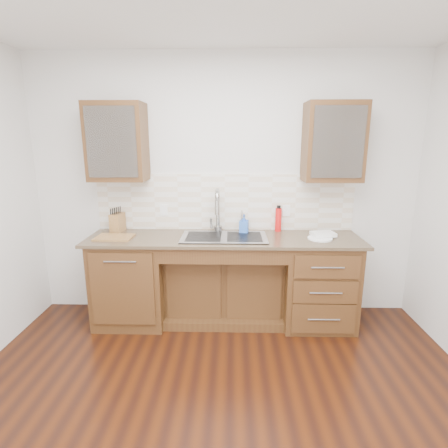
{
  "coord_description": "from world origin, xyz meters",
  "views": [
    {
      "loc": [
        0.08,
        -1.9,
        1.85
      ],
      "look_at": [
        0.0,
        1.4,
        1.05
      ],
      "focal_mm": 28.0,
      "sensor_mm": 36.0,
      "label": 1
    }
  ],
  "objects_px": {
    "cutting_board": "(114,237)",
    "water_bottle": "(278,220)",
    "plate": "(320,238)",
    "soap_bottle": "(244,224)",
    "knife_block": "(118,222)"
  },
  "relations": [
    {
      "from": "water_bottle",
      "to": "cutting_board",
      "type": "height_order",
      "value": "water_bottle"
    },
    {
      "from": "cutting_board",
      "to": "knife_block",
      "type": "bearing_deg",
      "value": 99.76
    },
    {
      "from": "plate",
      "to": "water_bottle",
      "type": "bearing_deg",
      "value": 141.23
    },
    {
      "from": "soap_bottle",
      "to": "knife_block",
      "type": "relative_size",
      "value": 1.02
    },
    {
      "from": "plate",
      "to": "soap_bottle",
      "type": "bearing_deg",
      "value": 164.18
    },
    {
      "from": "cutting_board",
      "to": "water_bottle",
      "type": "bearing_deg",
      "value": 10.72
    },
    {
      "from": "water_bottle",
      "to": "cutting_board",
      "type": "distance_m",
      "value": 1.67
    },
    {
      "from": "soap_bottle",
      "to": "cutting_board",
      "type": "distance_m",
      "value": 1.3
    },
    {
      "from": "water_bottle",
      "to": "cutting_board",
      "type": "xyz_separation_m",
      "value": [
        -1.64,
        -0.31,
        -0.11
      ]
    },
    {
      "from": "soap_bottle",
      "to": "plate",
      "type": "relative_size",
      "value": 0.82
    },
    {
      "from": "soap_bottle",
      "to": "knife_block",
      "type": "xyz_separation_m",
      "value": [
        -1.32,
        0.03,
        -0.0
      ]
    },
    {
      "from": "knife_block",
      "to": "plate",
      "type": "bearing_deg",
      "value": 1.67
    },
    {
      "from": "water_bottle",
      "to": "plate",
      "type": "distance_m",
      "value": 0.49
    },
    {
      "from": "plate",
      "to": "knife_block",
      "type": "xyz_separation_m",
      "value": [
        -2.05,
        0.24,
        0.09
      ]
    },
    {
      "from": "soap_bottle",
      "to": "cutting_board",
      "type": "height_order",
      "value": "soap_bottle"
    }
  ]
}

